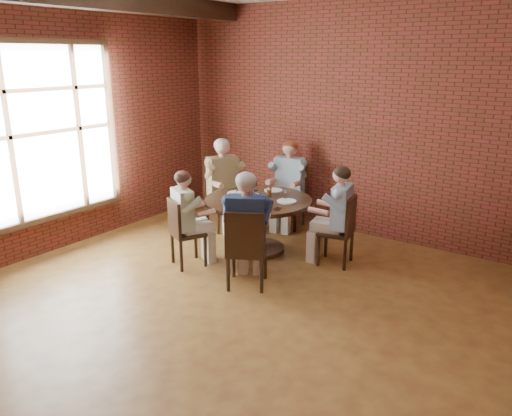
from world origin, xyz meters
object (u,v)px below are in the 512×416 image
Objects in this scene: diner_c at (224,185)px; chair_e at (246,247)px; chair_c at (222,195)px; smartphone at (278,209)px; diner_d at (187,219)px; diner_b at (288,185)px; diner_e at (247,230)px; chair_a at (342,228)px; chair_d at (182,230)px; dining_table at (258,214)px; chair_b at (290,194)px; diner_a at (337,216)px.

diner_c is 2.16m from chair_e.
chair_c is 1.72m from smartphone.
diner_d reaches higher than chair_e.
diner_b is 2.19m from diner_e.
diner_b reaches higher than chair_a.
smartphone is at bearing -66.47° from chair_a.
chair_d is at bearing -155.71° from smartphone.
chair_d reaches higher than dining_table.
chair_b is 0.68× the size of diner_c.
diner_b reaches higher than chair_d.
chair_a is at bearing -43.02° from diner_b.
diner_b is 1.51m from smartphone.
diner_e is at bearing -108.26° from diner_c.
diner_d reaches higher than chair_d.
diner_b reaches higher than chair_e.
chair_d is (-0.28, -2.09, -0.20)m from diner_b.
diner_e is (0.97, -0.04, 0.06)m from diner_d.
chair_e is (-0.51, -1.26, -0.13)m from diner_a.
diner_b is at bearing -70.91° from diner_d.
diner_d is (-1.61, -1.15, 0.13)m from chair_a.
chair_b is at bearing -70.18° from diner_d.
diner_a is 1.31m from diner_e.
chair_a is 1.62m from diner_b.
chair_d is at bearing -116.13° from dining_table.
chair_b is 1.61m from smartphone.
diner_a is at bearing -116.21° from chair_d.
chair_c is 1.55m from diner_d.
diner_c reaches higher than chair_a.
chair_e is at bearing -97.29° from smartphone.
diner_e is (1.58, -1.47, 0.16)m from chair_c.
chair_e is (-0.59, -1.28, 0.02)m from chair_a.
diner_d is 0.98m from diner_e.
smartphone is (1.45, -0.70, 0.05)m from diner_c.
chair_e is at bearing -157.03° from chair_d.
chair_e is at bearing -36.20° from chair_a.
dining_table is 1.06× the size of diner_e.
chair_b is at bearing -136.33° from chair_a.
diner_b is at bearing -29.55° from chair_c.
diner_d is (0.03, 0.07, 0.14)m from chair_d.
smartphone is at bearing -90.46° from diner_c.
chair_e is at bearing -33.47° from diner_a.
diner_a is at bearing -117.19° from diner_d.
chair_d is (-1.64, -1.22, -0.01)m from chair_a.
chair_b reaches higher than dining_table.
diner_c is at bearing -108.24° from diner_a.
chair_a is 0.73× the size of diner_d.
diner_a is 0.94× the size of diner_b.
chair_c is at bearing -40.85° from diner_d.
chair_a is 0.87m from smartphone.
chair_e is at bearing -160.85° from diner_d.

